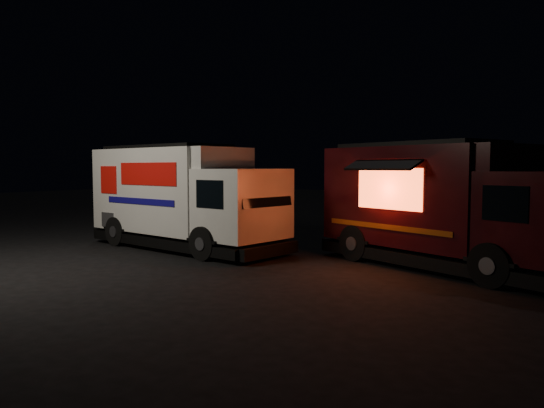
{
  "coord_description": "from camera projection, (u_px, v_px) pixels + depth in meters",
  "views": [
    {
      "loc": [
        9.49,
        -9.39,
        2.43
      ],
      "look_at": [
        1.62,
        2.0,
        1.47
      ],
      "focal_mm": 35.0,
      "sensor_mm": 36.0,
      "label": 1
    }
  ],
  "objects": [
    {
      "name": "white_truck",
      "position": [
        186.0,
        197.0,
        15.76
      ],
      "size": [
        7.04,
        3.05,
        3.09
      ],
      "primitive_type": null,
      "rotation": [
        0.0,
        0.0,
        -0.11
      ],
      "color": "silver",
      "rests_on": "ground"
    },
    {
      "name": "red_truck",
      "position": [
        447.0,
        205.0,
        12.69
      ],
      "size": [
        6.98,
        4.45,
        3.05
      ],
      "primitive_type": null,
      "rotation": [
        0.0,
        0.0,
        -0.34
      ],
      "color": "#370A0E",
      "rests_on": "ground"
    },
    {
      "name": "ground",
      "position": [
        174.0,
        264.0,
        13.26
      ],
      "size": [
        80.0,
        80.0,
        0.0
      ],
      "primitive_type": "plane",
      "color": "black",
      "rests_on": "ground"
    }
  ]
}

